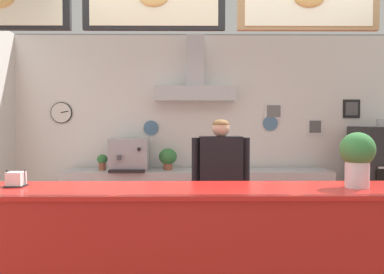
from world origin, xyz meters
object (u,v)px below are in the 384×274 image
at_px(shop_worker, 221,191).
at_px(basil_vase, 357,158).
at_px(espresso_machine, 130,155).
at_px(potted_thyme, 168,157).
at_px(napkin_holder, 16,180).
at_px(pizza_oven, 381,183).
at_px(potted_sage, 102,161).

bearing_deg(shop_worker, basil_vase, 123.28).
height_order(espresso_machine, basil_vase, basil_vase).
distance_m(potted_thyme, napkin_holder, 2.69).
xyz_separation_m(pizza_oven, espresso_machine, (-3.28, 0.14, 0.36)).
relative_size(espresso_machine, napkin_holder, 4.00).
xyz_separation_m(pizza_oven, potted_thyme, (-2.78, 0.19, 0.32)).
height_order(pizza_oven, basil_vase, pizza_oven).
bearing_deg(espresso_machine, basil_vase, -52.57).
height_order(napkin_holder, basil_vase, basil_vase).
bearing_deg(pizza_oven, espresso_machine, 177.54).
height_order(pizza_oven, potted_sage, pizza_oven).
relative_size(espresso_machine, basil_vase, 1.41).
bearing_deg(potted_thyme, napkin_holder, -110.49).
bearing_deg(potted_thyme, basil_vase, -60.88).
bearing_deg(potted_sage, espresso_machine, -2.95).
height_order(shop_worker, napkin_holder, shop_worker).
bearing_deg(potted_sage, potted_thyme, 2.16).
bearing_deg(espresso_machine, potted_thyme, 5.89).
bearing_deg(napkin_holder, espresso_machine, 79.87).
relative_size(potted_thyme, basil_vase, 0.74).
height_order(potted_sage, napkin_holder, napkin_holder).
xyz_separation_m(espresso_machine, napkin_holder, (-0.44, -2.47, 0.02)).
distance_m(espresso_machine, potted_thyme, 0.51).
xyz_separation_m(shop_worker, basil_vase, (0.84, -1.26, 0.45)).
xyz_separation_m(napkin_holder, basil_vase, (2.39, -0.07, 0.16)).
height_order(pizza_oven, shop_worker, pizza_oven).
distance_m(pizza_oven, basil_vase, 2.80).
bearing_deg(shop_worker, potted_sage, -41.81).
height_order(shop_worker, potted_sage, shop_worker).
bearing_deg(shop_worker, pizza_oven, -152.90).
xyz_separation_m(pizza_oven, napkin_holder, (-3.72, -2.33, 0.38)).
distance_m(napkin_holder, basil_vase, 2.39).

